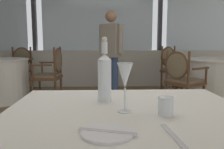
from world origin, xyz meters
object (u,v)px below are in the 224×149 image
wine_glass (125,77)px  diner_person_0 (111,50)px  side_plate (107,133)px  water_tumbler (166,106)px  dining_chair_0_1 (172,65)px  dining_chair_0_2 (182,76)px  dining_chair_1_1 (20,65)px  water_bottle (105,76)px  dining_chair_1_0 (52,70)px

wine_glass → diner_person_0: 3.29m
side_plate → water_tumbler: (0.25, 0.20, 0.03)m
dining_chair_0_1 → dining_chair_0_2: dining_chair_0_1 is taller
dining_chair_1_1 → dining_chair_0_2: bearing=64.4°
water_tumbler → dining_chair_1_1: size_ratio=0.09×
dining_chair_0_2 → diner_person_0: (-1.05, 0.77, 0.37)m
water_tumbler → dining_chair_0_1: size_ratio=0.08×
dining_chair_0_1 → wine_glass: bearing=-53.0°
side_plate → water_bottle: size_ratio=0.54×
water_bottle → dining_chair_1_0: (-0.91, 3.00, -0.33)m
wine_glass → dining_chair_1_1: bearing=114.1°
water_bottle → dining_chair_0_1: size_ratio=0.35×
dining_chair_0_1 → water_tumbler: bearing=-50.7°
diner_person_0 → wine_glass: bearing=-139.6°
water_bottle → side_plate: bearing=-89.5°
water_bottle → diner_person_0: diner_person_0 is taller
wine_glass → dining_chair_0_1: 4.29m
water_bottle → wine_glass: (0.09, -0.20, 0.02)m
water_bottle → diner_person_0: (0.14, 3.09, 0.02)m
wine_glass → dining_chair_1_0: (-0.99, 3.20, -0.35)m
dining_chair_0_2 → water_tumbler: bearing=-143.9°
water_bottle → dining_chair_1_0: 3.15m
water_tumbler → dining_chair_1_1: (-2.05, 4.26, -0.24)m
water_tumbler → dining_chair_0_2: (0.94, 2.58, -0.25)m
wine_glass → dining_chair_1_1: size_ratio=0.23×
water_tumbler → water_bottle: bearing=134.8°
dining_chair_0_2 → wine_glass: bearing=-147.6°
dining_chair_0_2 → dining_chair_1_0: (-2.10, 0.67, 0.02)m
side_plate → water_tumbler: bearing=38.3°
wine_glass → dining_chair_0_1: wine_glass is taller
wine_glass → water_tumbler: 0.21m
side_plate → diner_person_0: 3.55m
dining_chair_1_1 → diner_person_0: size_ratio=0.59×
dining_chair_1_0 → dining_chair_0_1: bearing=-156.8°
wine_glass → dining_chair_0_1: size_ratio=0.23×
dining_chair_1_0 → diner_person_0: 1.11m
side_plate → dining_chair_1_1: 4.82m
side_plate → dining_chair_1_1: (-1.80, 4.46, -0.20)m
side_plate → wine_glass: bearing=72.0°
water_tumbler → dining_chair_1_1: dining_chair_1_1 is taller
diner_person_0 → water_bottle: bearing=-141.3°
dining_chair_1_1 → diner_person_0: bearing=68.5°
side_plate → dining_chair_0_2: (1.19, 2.78, -0.22)m
side_plate → dining_chair_0_2: 3.03m
water_tumbler → diner_person_0: (-0.11, 3.35, 0.12)m
dining_chair_0_2 → diner_person_0: bearing=109.9°
diner_person_0 → dining_chair_1_1: bearing=106.0°
water_tumbler → side_plate: bearing=-141.7°
side_plate → water_bottle: bearing=90.5°
dining_chair_1_0 → dining_chair_1_1: 1.35m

